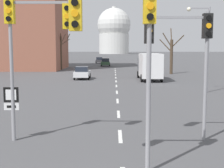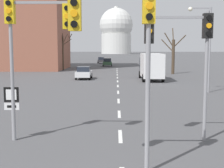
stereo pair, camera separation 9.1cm
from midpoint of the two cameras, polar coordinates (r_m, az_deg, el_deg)
The scene contains 24 objects.
lane_stripe_1 at distance 13.41m, azimuth 1.31°, elevation -9.49°, with size 0.16×2.00×0.01m, color silver.
lane_stripe_2 at distance 17.78m, azimuth 1.06°, elevation -5.51°, with size 0.16×2.00×0.01m, color silver.
lane_stripe_3 at distance 22.20m, azimuth 0.90°, elevation -3.11°, with size 0.16×2.00×0.01m, color silver.
lane_stripe_4 at distance 26.65m, azimuth 0.80°, elevation -1.50°, with size 0.16×2.00×0.01m, color silver.
lane_stripe_5 at distance 31.11m, azimuth 0.73°, elevation -0.36°, with size 0.16×2.00×0.01m, color silver.
lane_stripe_6 at distance 35.59m, azimuth 0.67°, elevation 0.50°, with size 0.16×2.00×0.01m, color silver.
lane_stripe_7 at distance 40.07m, azimuth 0.63°, elevation 1.16°, with size 0.16×2.00×0.01m, color silver.
lane_stripe_8 at distance 44.55m, azimuth 0.60°, elevation 1.69°, with size 0.16×2.00×0.01m, color silver.
lane_stripe_9 at distance 49.03m, azimuth 0.57°, elevation 2.13°, with size 0.16×2.00×0.01m, color silver.
lane_stripe_10 at distance 53.52m, azimuth 0.55°, elevation 2.49°, with size 0.16×2.00×0.01m, color silver.
lane_stripe_11 at distance 58.01m, azimuth 0.53°, elevation 2.79°, with size 0.16×2.00×0.01m, color silver.
traffic_signal_near_left at distance 12.70m, azimuth -15.03°, elevation 9.21°, with size 2.60×0.34×5.71m.
traffic_signal_near_right at distance 12.63m, azimuth 13.30°, elevation 7.35°, with size 2.63×0.34×5.15m.
traffic_signal_centre_tall at distance 9.03m, azimuth 1.95°, elevation 9.39°, with size 2.46×0.34×5.45m.
route_sign_post at distance 13.13m, azimuth -18.10°, elevation -3.47°, with size 0.60×0.08×2.22m.
street_lamp_right at distance 27.47m, azimuth 16.37°, elevation 7.78°, with size 1.97×0.36×7.14m.
sedan_near_left at distance 38.37m, azimuth -5.53°, elevation 2.07°, with size 1.85×3.84×1.54m.
sedan_near_right at distance 67.24m, azimuth -1.23°, elevation 4.02°, with size 1.93×4.06×1.73m.
sedan_mid_centre at distance 81.49m, azimuth -2.34°, elevation 4.40°, with size 1.92×3.98×1.58m.
delivery_truck at distance 37.20m, azimuth 6.80°, elevation 3.33°, with size 2.44×7.20×3.14m.
bare_tree_left_near at distance 64.38m, azimuth -8.80°, elevation 7.05°, with size 2.85×3.86×10.12m.
bare_tree_right_near at distance 46.82m, azimuth 10.72°, elevation 5.46°, with size 3.38×2.06×6.77m.
bare_tree_left_far at distance 55.50m, azimuth -9.31°, elevation 5.84°, with size 1.70×2.53×6.38m.
capitol_dome at distance 238.95m, azimuth 0.36°, elevation 9.68°, with size 25.05×25.05×35.38m.
Camera 1 is at (-0.28, -5.77, 3.68)m, focal length 50.00 mm.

